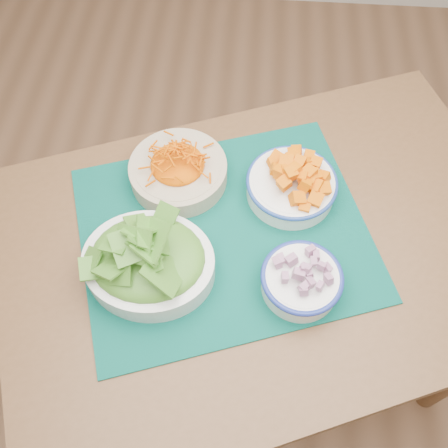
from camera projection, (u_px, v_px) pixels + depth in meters
name	position (u px, v px, depth m)	size (l,w,h in m)	color
ground	(251.00, 390.00, 1.58)	(4.00, 4.00, 0.00)	#976949
table	(265.00, 269.00, 1.10)	(1.26, 1.06, 0.75)	brown
placemat	(224.00, 232.00, 1.01)	(0.57, 0.47, 0.00)	#00322B
carrot_bowl	(178.00, 168.00, 1.05)	(0.24, 0.24, 0.08)	#BCA98B
squash_bowl	(292.00, 181.00, 1.02)	(0.24, 0.24, 0.10)	white
lettuce_bowl	(147.00, 258.00, 0.92)	(0.27, 0.23, 0.12)	white
onion_bowl	(302.00, 279.00, 0.91)	(0.19, 0.19, 0.08)	white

